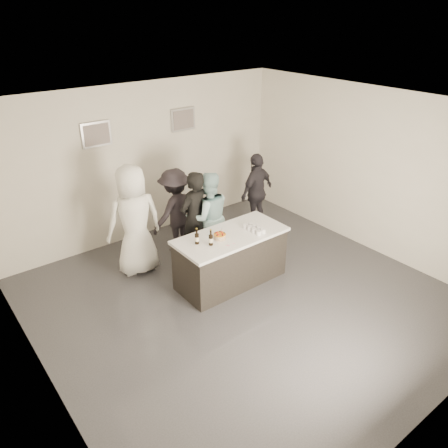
{
  "coord_description": "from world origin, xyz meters",
  "views": [
    {
      "loc": [
        -3.75,
        -4.31,
        4.22
      ],
      "look_at": [
        0.0,
        0.5,
        1.15
      ],
      "focal_mm": 35.0,
      "sensor_mm": 36.0,
      "label": 1
    }
  ],
  "objects_px": {
    "bar_counter": "(231,258)",
    "person_main_black": "(194,219)",
    "cake": "(220,237)",
    "beer_bottle_a": "(197,236)",
    "person_guest_left": "(134,221)",
    "person_guest_back": "(176,211)",
    "person_main_blue": "(208,217)",
    "beer_bottle_b": "(211,238)",
    "person_guest_right": "(257,192)"
  },
  "relations": [
    {
      "from": "bar_counter",
      "to": "beer_bottle_b",
      "type": "height_order",
      "value": "beer_bottle_b"
    },
    {
      "from": "person_guest_right",
      "to": "person_guest_back",
      "type": "distance_m",
      "value": 1.82
    },
    {
      "from": "bar_counter",
      "to": "person_guest_back",
      "type": "relative_size",
      "value": 1.15
    },
    {
      "from": "beer_bottle_b",
      "to": "person_main_black",
      "type": "relative_size",
      "value": 0.15
    },
    {
      "from": "beer_bottle_b",
      "to": "person_main_black",
      "type": "distance_m",
      "value": 1.05
    },
    {
      "from": "beer_bottle_b",
      "to": "person_guest_right",
      "type": "height_order",
      "value": "person_guest_right"
    },
    {
      "from": "cake",
      "to": "beer_bottle_b",
      "type": "height_order",
      "value": "beer_bottle_b"
    },
    {
      "from": "person_main_black",
      "to": "person_guest_back",
      "type": "xyz_separation_m",
      "value": [
        -0.01,
        0.59,
        -0.06
      ]
    },
    {
      "from": "cake",
      "to": "person_guest_back",
      "type": "xyz_separation_m",
      "value": [
        0.11,
        1.49,
        -0.13
      ]
    },
    {
      "from": "bar_counter",
      "to": "beer_bottle_a",
      "type": "xyz_separation_m",
      "value": [
        -0.61,
        0.08,
        0.58
      ]
    },
    {
      "from": "bar_counter",
      "to": "beer_bottle_a",
      "type": "bearing_deg",
      "value": 172.07
    },
    {
      "from": "person_guest_right",
      "to": "beer_bottle_b",
      "type": "bearing_deg",
      "value": 20.14
    },
    {
      "from": "bar_counter",
      "to": "person_main_black",
      "type": "distance_m",
      "value": 0.99
    },
    {
      "from": "beer_bottle_a",
      "to": "beer_bottle_b",
      "type": "xyz_separation_m",
      "value": [
        0.15,
        -0.16,
        0.0
      ]
    },
    {
      "from": "person_guest_back",
      "to": "person_guest_left",
      "type": "bearing_deg",
      "value": -0.27
    },
    {
      "from": "beer_bottle_a",
      "to": "person_guest_left",
      "type": "xyz_separation_m",
      "value": [
        -0.45,
        1.2,
        -0.06
      ]
    },
    {
      "from": "bar_counter",
      "to": "cake",
      "type": "height_order",
      "value": "cake"
    },
    {
      "from": "person_guest_left",
      "to": "person_guest_right",
      "type": "height_order",
      "value": "person_guest_left"
    },
    {
      "from": "beer_bottle_b",
      "to": "person_main_blue",
      "type": "relative_size",
      "value": 0.16
    },
    {
      "from": "beer_bottle_b",
      "to": "person_guest_left",
      "type": "bearing_deg",
      "value": 113.73
    },
    {
      "from": "cake",
      "to": "beer_bottle_a",
      "type": "relative_size",
      "value": 0.76
    },
    {
      "from": "cake",
      "to": "beer_bottle_b",
      "type": "distance_m",
      "value": 0.26
    },
    {
      "from": "bar_counter",
      "to": "person_guest_right",
      "type": "bearing_deg",
      "value": 36.76
    },
    {
      "from": "cake",
      "to": "beer_bottle_b",
      "type": "relative_size",
      "value": 0.76
    },
    {
      "from": "person_guest_left",
      "to": "person_guest_back",
      "type": "relative_size",
      "value": 1.2
    },
    {
      "from": "person_main_black",
      "to": "person_guest_left",
      "type": "xyz_separation_m",
      "value": [
        -0.95,
        0.39,
        0.1
      ]
    },
    {
      "from": "bar_counter",
      "to": "person_main_black",
      "type": "height_order",
      "value": "person_main_black"
    },
    {
      "from": "cake",
      "to": "beer_bottle_a",
      "type": "distance_m",
      "value": 0.4
    },
    {
      "from": "cake",
      "to": "person_guest_left",
      "type": "distance_m",
      "value": 1.53
    },
    {
      "from": "bar_counter",
      "to": "person_guest_left",
      "type": "bearing_deg",
      "value": 129.6
    },
    {
      "from": "bar_counter",
      "to": "cake",
      "type": "distance_m",
      "value": 0.54
    },
    {
      "from": "person_guest_left",
      "to": "person_guest_right",
      "type": "distance_m",
      "value": 2.75
    },
    {
      "from": "person_guest_left",
      "to": "person_guest_back",
      "type": "xyz_separation_m",
      "value": [
        0.94,
        0.2,
        -0.16
      ]
    },
    {
      "from": "person_guest_left",
      "to": "person_guest_back",
      "type": "distance_m",
      "value": 0.97
    },
    {
      "from": "beer_bottle_b",
      "to": "person_guest_left",
      "type": "relative_size",
      "value": 0.13
    },
    {
      "from": "person_main_black",
      "to": "person_main_blue",
      "type": "xyz_separation_m",
      "value": [
        0.28,
        -0.04,
        -0.03
      ]
    },
    {
      "from": "person_guest_right",
      "to": "person_guest_back",
      "type": "relative_size",
      "value": 1.0
    },
    {
      "from": "cake",
      "to": "beer_bottle_b",
      "type": "bearing_deg",
      "value": -161.7
    },
    {
      "from": "bar_counter",
      "to": "beer_bottle_b",
      "type": "distance_m",
      "value": 0.75
    },
    {
      "from": "cake",
      "to": "beer_bottle_a",
      "type": "height_order",
      "value": "beer_bottle_a"
    },
    {
      "from": "person_guest_right",
      "to": "person_guest_back",
      "type": "height_order",
      "value": "person_guest_back"
    },
    {
      "from": "beer_bottle_b",
      "to": "beer_bottle_a",
      "type": "bearing_deg",
      "value": 131.63
    },
    {
      "from": "cake",
      "to": "person_guest_right",
      "type": "height_order",
      "value": "person_guest_right"
    },
    {
      "from": "person_guest_right",
      "to": "person_main_blue",
      "type": "bearing_deg",
      "value": 3.21
    },
    {
      "from": "beer_bottle_a",
      "to": "person_main_blue",
      "type": "xyz_separation_m",
      "value": [
        0.78,
        0.77,
        -0.19
      ]
    },
    {
      "from": "beer_bottle_a",
      "to": "person_guest_right",
      "type": "xyz_separation_m",
      "value": [
        2.29,
        1.17,
        -0.22
      ]
    },
    {
      "from": "beer_bottle_b",
      "to": "person_guest_right",
      "type": "xyz_separation_m",
      "value": [
        2.15,
        1.34,
        -0.22
      ]
    },
    {
      "from": "person_main_blue",
      "to": "person_guest_left",
      "type": "relative_size",
      "value": 0.86
    },
    {
      "from": "cake",
      "to": "person_guest_right",
      "type": "bearing_deg",
      "value": 33.37
    },
    {
      "from": "person_guest_right",
      "to": "person_guest_back",
      "type": "bearing_deg",
      "value": -18.86
    }
  ]
}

